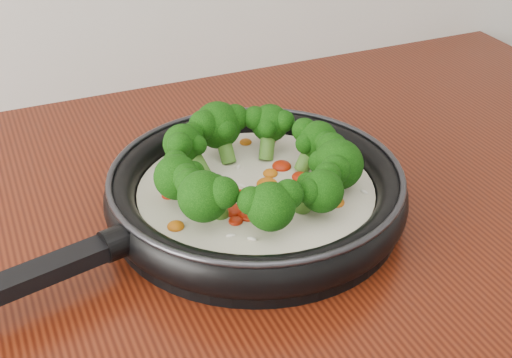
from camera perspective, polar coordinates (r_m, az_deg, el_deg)
name	(u,v)px	position (r m, az deg, el deg)	size (l,w,h in m)	color
skillet	(254,188)	(0.82, -0.18, -0.74)	(0.59, 0.43, 0.11)	black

